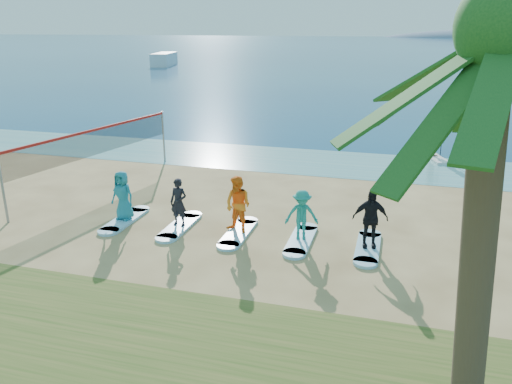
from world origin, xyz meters
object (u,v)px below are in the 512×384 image
(boat_offshore_a, at_px, (165,66))
(surfboard_0, at_px, (125,220))
(volleyball_net, at_px, (96,142))
(paddleboard, at_px, (433,156))
(surfboard_1, at_px, (180,226))
(student_3, at_px, (302,215))
(palm_tree, at_px, (512,31))
(surfboard_2, at_px, (238,233))
(student_2, at_px, (238,205))
(student_0, at_px, (123,195))
(surfboard_3, at_px, (301,240))
(student_4, at_px, (370,219))
(surfboard_4, at_px, (368,247))
(student_1, at_px, (179,202))
(paddleboarder, at_px, (434,141))

(boat_offshore_a, relative_size, surfboard_0, 4.03)
(volleyball_net, distance_m, paddleboard, 16.46)
(surfboard_1, bearing_deg, student_3, 0.00)
(palm_tree, xyz_separation_m, paddleboard, (0.57, 18.79, -6.30))
(surfboard_2, bearing_deg, surfboard_0, 180.00)
(student_2, distance_m, student_3, 2.07)
(student_0, xyz_separation_m, student_3, (6.19, 0.00, -0.06))
(palm_tree, height_order, student_3, palm_tree)
(paddleboard, relative_size, surfboard_3, 1.36)
(palm_tree, xyz_separation_m, surfboard_1, (-8.06, 6.61, -6.32))
(surfboard_2, height_order, student_4, student_4)
(paddleboard, relative_size, surfboard_0, 1.36)
(student_2, xyz_separation_m, student_4, (4.13, 0.00, -0.02))
(surfboard_0, distance_m, student_3, 6.25)
(surfboard_1, relative_size, student_4, 1.22)
(palm_tree, distance_m, student_0, 13.25)
(surfboard_0, relative_size, student_4, 1.22)
(palm_tree, xyz_separation_m, student_3, (-3.94, 6.61, -5.48))
(surfboard_4, bearing_deg, surfboard_2, 180.00)
(surfboard_2, bearing_deg, volleyball_net, 155.67)
(paddleboard, xyz_separation_m, student_1, (-8.63, -12.18, 0.83))
(volleyball_net, xyz_separation_m, boat_offshore_a, (-26.66, 61.30, -1.90))
(palm_tree, height_order, student_4, palm_tree)
(palm_tree, relative_size, surfboard_3, 3.47)
(volleyball_net, relative_size, surfboard_0, 4.06)
(surfboard_2, bearing_deg, boat_offshore_a, 117.63)
(paddleboarder, xyz_separation_m, student_4, (-2.44, -12.18, 0.14))
(boat_offshore_a, distance_m, surfboard_1, 71.88)
(surfboard_3, xyz_separation_m, student_4, (2.06, 0.00, 0.94))
(volleyball_net, relative_size, surfboard_1, 4.06)
(surfboard_3, bearing_deg, surfboard_1, 180.00)
(student_2, xyz_separation_m, surfboard_4, (4.13, 0.00, -0.97))
(surfboard_3, distance_m, student_4, 2.27)
(surfboard_1, height_order, student_3, student_3)
(palm_tree, distance_m, surfboard_4, 9.33)
(paddleboarder, relative_size, surfboard_0, 0.67)
(palm_tree, bearing_deg, student_4, 105.83)
(paddleboard, relative_size, paddleboarder, 2.04)
(student_0, bearing_deg, surfboard_3, 6.55)
(surfboard_1, distance_m, surfboard_4, 6.19)
(palm_tree, relative_size, surfboard_2, 3.47)
(student_1, distance_m, student_4, 6.19)
(paddleboard, xyz_separation_m, boat_offshore_a, (-40.33, 52.33, -0.06))
(volleyball_net, relative_size, student_1, 5.56)
(student_3, bearing_deg, student_2, 164.73)
(boat_offshore_a, height_order, student_2, student_2)
(boat_offshore_a, relative_size, surfboard_1, 4.03)
(surfboard_4, bearing_deg, student_3, 180.00)
(volleyball_net, distance_m, surfboard_4, 11.83)
(boat_offshore_a, height_order, surfboard_1, boat_offshore_a)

